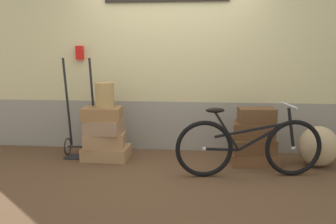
{
  "coord_description": "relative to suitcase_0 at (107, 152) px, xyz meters",
  "views": [
    {
      "loc": [
        0.42,
        -4.17,
        1.45
      ],
      "look_at": [
        0.0,
        0.11,
        0.69
      ],
      "focal_mm": 36.22,
      "sensor_mm": 36.0,
      "label": 1
    }
  ],
  "objects": [
    {
      "name": "luggage_trolley",
      "position": [
        -0.39,
        0.1,
        0.26
      ],
      "size": [
        0.45,
        0.34,
        1.38
      ],
      "color": "black",
      "rests_on": "ground"
    },
    {
      "name": "suitcase_6",
      "position": [
        1.98,
        -0.03,
        0.36
      ],
      "size": [
        0.56,
        0.41,
        0.2
      ],
      "primitive_type": "cube",
      "rotation": [
        0.0,
        0.0,
        -0.1
      ],
      "color": "brown",
      "rests_on": "suitcase_5"
    },
    {
      "name": "ground",
      "position": [
        0.86,
        -0.23,
        -0.12
      ],
      "size": [
        9.3,
        5.2,
        0.06
      ],
      "primitive_type": "cube",
      "color": "#513823"
    },
    {
      "name": "suitcase_7",
      "position": [
        2.0,
        -0.02,
        0.56
      ],
      "size": [
        0.48,
        0.32,
        0.2
      ],
      "primitive_type": "cube",
      "rotation": [
        0.0,
        0.0,
        0.08
      ],
      "color": "brown",
      "rests_on": "suitcase_6"
    },
    {
      "name": "wicker_basket",
      "position": [
        0.0,
        -0.02,
        0.8
      ],
      "size": [
        0.25,
        0.25,
        0.33
      ],
      "primitive_type": "cylinder",
      "color": "#A8844C",
      "rests_on": "suitcase_3"
    },
    {
      "name": "burlap_sack",
      "position": [
        2.79,
        -0.05,
        0.18
      ],
      "size": [
        0.49,
        0.42,
        0.53
      ],
      "primitive_type": "ellipsoid",
      "color": "tan",
      "rests_on": "ground"
    },
    {
      "name": "suitcase_1",
      "position": [
        -0.01,
        -0.01,
        0.18
      ],
      "size": [
        0.57,
        0.45,
        0.19
      ],
      "primitive_type": "cube",
      "rotation": [
        0.0,
        0.0,
        0.11
      ],
      "color": "#9E754C",
      "rests_on": "suitcase_0"
    },
    {
      "name": "suitcase_2",
      "position": [
        -0.01,
        -0.04,
        0.37
      ],
      "size": [
        0.49,
        0.4,
        0.19
      ],
      "primitive_type": "cube",
      "rotation": [
        0.0,
        0.0,
        -0.05
      ],
      "color": "#937051",
      "rests_on": "suitcase_1"
    },
    {
      "name": "suitcase_5",
      "position": [
        1.98,
        -0.04,
        0.16
      ],
      "size": [
        0.56,
        0.4,
        0.19
      ],
      "primitive_type": "cube",
      "rotation": [
        0.0,
        0.0,
        0.08
      ],
      "color": "brown",
      "rests_on": "suitcase_4"
    },
    {
      "name": "station_building",
      "position": [
        0.87,
        0.61,
        1.37
      ],
      "size": [
        7.3,
        0.74,
        2.9
      ],
      "color": "gray",
      "rests_on": "ground"
    },
    {
      "name": "suitcase_4",
      "position": [
        1.99,
        -0.03,
        -0.01
      ],
      "size": [
        0.61,
        0.4,
        0.15
      ],
      "primitive_type": "cube",
      "rotation": [
        0.0,
        0.0,
        0.02
      ],
      "color": "brown",
      "rests_on": "ground"
    },
    {
      "name": "suitcase_0",
      "position": [
        0.0,
        0.0,
        0.0
      ],
      "size": [
        0.63,
        0.45,
        0.18
      ],
      "primitive_type": "cube",
      "rotation": [
        0.0,
        0.0,
        -0.02
      ],
      "color": "#9E754C",
      "rests_on": "ground"
    },
    {
      "name": "bicycle",
      "position": [
        1.85,
        -0.49,
        0.27
      ],
      "size": [
        1.73,
        0.46,
        0.86
      ],
      "color": "black",
      "rests_on": "ground"
    },
    {
      "name": "suitcase_3",
      "position": [
        -0.04,
        -0.03,
        0.55
      ],
      "size": [
        0.54,
        0.4,
        0.17
      ],
      "primitive_type": "cube",
      "rotation": [
        0.0,
        0.0,
        0.07
      ],
      "color": "olive",
      "rests_on": "suitcase_2"
    }
  ]
}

